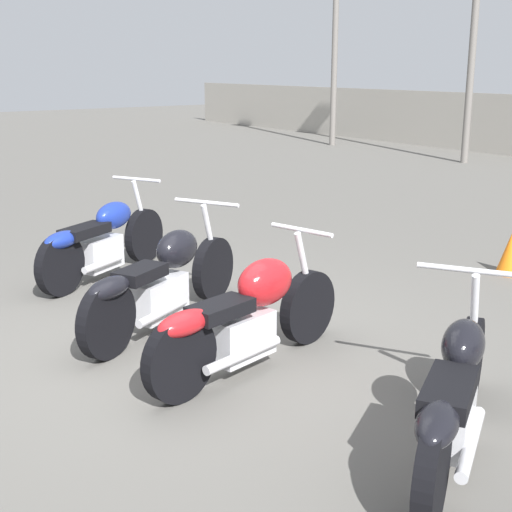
{
  "coord_description": "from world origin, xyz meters",
  "views": [
    {
      "loc": [
        4.51,
        -2.5,
        2.15
      ],
      "look_at": [
        0.0,
        0.74,
        0.65
      ],
      "focal_mm": 50.0,
      "sensor_mm": 36.0,
      "label": 1
    }
  ],
  "objects_px": {
    "motorcycle_slot_1": "(163,281)",
    "motorcycle_slot_2": "(247,316)",
    "motorcycle_slot_3": "(455,395)",
    "traffic_cone_far": "(511,252)",
    "motorcycle_slot_0": "(102,241)"
  },
  "relations": [
    {
      "from": "motorcycle_slot_3",
      "to": "traffic_cone_far",
      "type": "bearing_deg",
      "value": 89.81
    },
    {
      "from": "motorcycle_slot_2",
      "to": "traffic_cone_far",
      "type": "distance_m",
      "value": 3.68
    },
    {
      "from": "traffic_cone_far",
      "to": "motorcycle_slot_3",
      "type": "bearing_deg",
      "value": -59.17
    },
    {
      "from": "motorcycle_slot_0",
      "to": "traffic_cone_far",
      "type": "relative_size",
      "value": 3.77
    },
    {
      "from": "traffic_cone_far",
      "to": "motorcycle_slot_1",
      "type": "bearing_deg",
      "value": -101.3
    },
    {
      "from": "motorcycle_slot_2",
      "to": "traffic_cone_far",
      "type": "xyz_separation_m",
      "value": [
        -0.39,
        3.66,
        -0.18
      ]
    },
    {
      "from": "motorcycle_slot_0",
      "to": "motorcycle_slot_3",
      "type": "bearing_deg",
      "value": -25.82
    },
    {
      "from": "motorcycle_slot_1",
      "to": "traffic_cone_far",
      "type": "distance_m",
      "value": 3.8
    },
    {
      "from": "motorcycle_slot_0",
      "to": "traffic_cone_far",
      "type": "distance_m",
      "value": 4.27
    },
    {
      "from": "motorcycle_slot_2",
      "to": "motorcycle_slot_3",
      "type": "relative_size",
      "value": 1.09
    },
    {
      "from": "motorcycle_slot_0",
      "to": "motorcycle_slot_1",
      "type": "relative_size",
      "value": 0.91
    },
    {
      "from": "motorcycle_slot_0",
      "to": "motorcycle_slot_3",
      "type": "relative_size",
      "value": 1.01
    },
    {
      "from": "motorcycle_slot_3",
      "to": "motorcycle_slot_0",
      "type": "bearing_deg",
      "value": 150.86
    },
    {
      "from": "motorcycle_slot_1",
      "to": "motorcycle_slot_2",
      "type": "bearing_deg",
      "value": -23.63
    },
    {
      "from": "motorcycle_slot_1",
      "to": "motorcycle_slot_2",
      "type": "distance_m",
      "value": 1.13
    }
  ]
}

